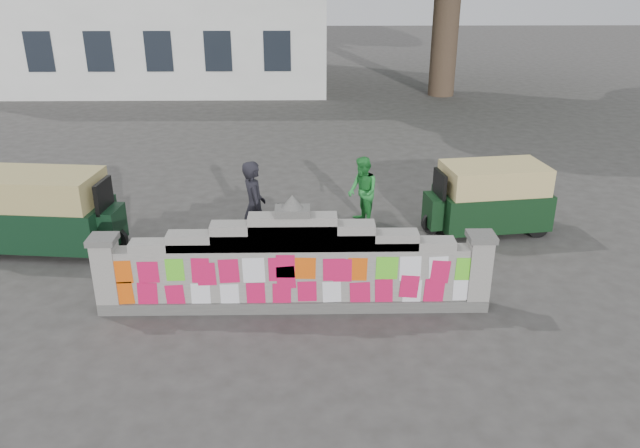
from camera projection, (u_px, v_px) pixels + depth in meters
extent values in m
plane|color=#383533|center=(294.00, 308.00, 10.41)|extent=(100.00, 100.00, 0.00)
cube|color=#4C4C49|center=(294.00, 303.00, 10.37)|extent=(6.40, 0.42, 0.20)
cube|color=gray|center=(294.00, 276.00, 10.18)|extent=(6.40, 0.32, 1.00)
cube|color=gray|center=(293.00, 244.00, 9.96)|extent=(5.20, 0.32, 0.14)
cube|color=gray|center=(293.00, 240.00, 9.93)|extent=(4.00, 0.32, 0.28)
cube|color=gray|center=(293.00, 236.00, 9.90)|extent=(2.60, 0.32, 0.44)
cube|color=gray|center=(293.00, 232.00, 9.87)|extent=(1.40, 0.32, 0.58)
cube|color=#4C4C49|center=(292.00, 211.00, 9.74)|extent=(0.55, 0.36, 0.12)
cone|color=#4C4C49|center=(292.00, 202.00, 9.68)|extent=(0.36, 0.36, 0.22)
cube|color=gray|center=(108.00, 277.00, 10.12)|extent=(0.36, 0.40, 1.24)
cube|color=#4C4C49|center=(102.00, 240.00, 9.87)|extent=(0.44, 0.44, 0.10)
cube|color=gray|center=(478.00, 273.00, 10.22)|extent=(0.36, 0.40, 1.24)
cube|color=#4C4C49|center=(482.00, 237.00, 9.97)|extent=(0.44, 0.44, 0.10)
cylinder|color=#38281E|center=(446.00, 23.00, 25.93)|extent=(1.10, 1.10, 6.00)
imported|color=black|center=(256.00, 238.00, 11.77)|extent=(2.12, 1.25, 1.05)
imported|color=black|center=(255.00, 220.00, 11.63)|extent=(0.60, 0.75, 1.79)
imported|color=green|center=(363.00, 192.00, 13.46)|extent=(0.77, 0.88, 1.52)
cube|color=black|center=(46.00, 223.00, 12.36)|extent=(2.58, 1.58, 0.82)
cube|color=tan|center=(39.00, 189.00, 12.08)|extent=(2.37, 1.51, 0.61)
cube|color=black|center=(108.00, 225.00, 12.26)|extent=(0.58, 0.76, 0.71)
cube|color=black|center=(104.00, 196.00, 12.02)|extent=(0.16, 0.72, 0.61)
cylinder|color=black|center=(115.00, 239.00, 12.37)|extent=(0.52, 0.18, 0.51)
cylinder|color=black|center=(19.00, 224.00, 13.07)|extent=(0.52, 0.18, 0.51)
cube|color=black|center=(491.00, 207.00, 13.26)|extent=(2.41, 1.53, 0.76)
cube|color=tan|center=(494.00, 178.00, 13.00)|extent=(2.22, 1.45, 0.57)
cube|color=black|center=(438.00, 210.00, 13.09)|extent=(0.56, 0.72, 0.66)
cube|color=black|center=(440.00, 185.00, 12.87)|extent=(0.17, 0.67, 0.57)
cylinder|color=black|center=(432.00, 223.00, 13.19)|extent=(0.48, 0.18, 0.47)
cylinder|color=black|center=(516.00, 209.00, 13.96)|extent=(0.48, 0.18, 0.47)
cylinder|color=black|center=(538.00, 227.00, 13.02)|extent=(0.48, 0.18, 0.47)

